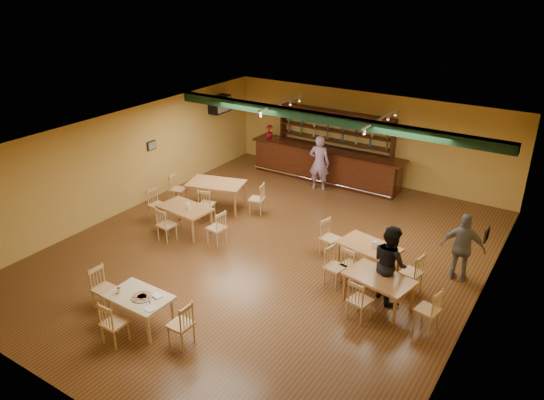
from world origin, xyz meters
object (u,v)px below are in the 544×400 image
Objects in this scene: dining_table_b at (368,258)px; dining_table_c at (186,219)px; bar_counter at (325,165)px; patron_bar at (319,163)px; patron_right_a at (390,263)px; dining_table_a at (217,195)px; dining_table_d at (378,291)px; near_table at (141,310)px.

dining_table_c is at bearing -159.88° from dining_table_b.
bar_counter is 0.92m from patron_bar.
patron_right_a is at bearing -33.53° from dining_table_b.
patron_bar reaches higher than patron_right_a.
patron_bar is (0.19, -0.83, 0.35)m from bar_counter.
bar_counter is 2.97× the size of patron_bar.
dining_table_b is 5.15m from patron_bar.
dining_table_b is (3.58, -4.66, -0.21)m from bar_counter.
patron_bar reaches higher than bar_counter.
patron_right_a reaches higher than dining_table_a.
patron_bar is at bearing 41.33° from dining_table_a.
dining_table_d is 4.97m from near_table.
patron_right_a is (4.38, -5.46, 0.31)m from bar_counter.
dining_table_a is 1.17× the size of dining_table_d.
dining_table_c is at bearing -172.65° from dining_table_d.
dining_table_a is at bearing -177.97° from dining_table_b.
bar_counter is 3.29× the size of dining_table_a.
patron_bar is (1.89, 2.96, 0.50)m from dining_table_a.
dining_table_d is at bearing 118.98° from patron_right_a.
dining_table_b is 5.36m from near_table.
dining_table_a is at bearing -114.25° from bar_counter.
bar_counter is at bearing 137.78° from dining_table_d.
bar_counter is 7.25m from dining_table_d.
near_table is at bearing -86.65° from bar_counter.
bar_counter reaches higher than dining_table_d.
dining_table_a is 1.66m from dining_table_c.
bar_counter is 3.78× the size of dining_table_c.
dining_table_b is 0.77× the size of patron_bar.
near_table is (2.23, -5.29, -0.07)m from dining_table_a.
patron_bar is (1.67, 4.60, 0.56)m from dining_table_c.
dining_table_d is at bearing -53.55° from bar_counter.
dining_table_b is at bearing 13.67° from dining_table_c.
near_table is 0.70× the size of patron_bar.
dining_table_a is 3.55m from patron_bar.
bar_counter reaches higher than near_table.
near_table is at bearing -83.14° from dining_table_a.
bar_counter is 3.85× the size of dining_table_d.
dining_table_b is at bearing 133.30° from dining_table_d.
dining_table_c is (-1.48, -5.43, -0.21)m from bar_counter.
dining_table_c is 5.88m from patron_right_a.
dining_table_a reaches higher than near_table.
dining_table_b is at bearing -5.53° from patron_right_a.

